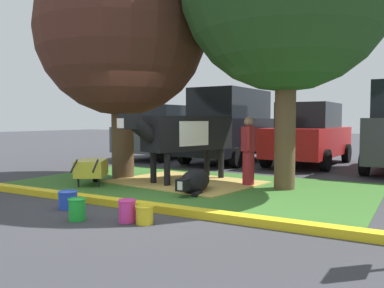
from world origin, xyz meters
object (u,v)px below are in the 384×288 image
(shade_tree_left, at_px, (122,31))
(wheelbarrow, at_px, (92,168))
(bucket_pink, at_px, (127,210))
(sedan_silver, at_px, (167,132))
(person_handler, at_px, (249,150))
(sedan_red, at_px, (309,135))
(calf_lying, at_px, (194,182))
(cow_holstein, at_px, (185,134))
(bucket_green, at_px, (77,209))
(suv_black, at_px, (231,126))
(bucket_blue, at_px, (68,199))
(bucket_yellow, at_px, (145,214))

(shade_tree_left, relative_size, wheelbarrow, 3.84)
(bucket_pink, distance_m, sedan_silver, 9.91)
(person_handler, bearing_deg, bucket_pink, -95.30)
(shade_tree_left, bearing_deg, sedan_red, 58.52)
(calf_lying, relative_size, sedan_red, 0.30)
(cow_holstein, height_order, calf_lying, cow_holstein)
(person_handler, height_order, wheelbarrow, person_handler)
(person_handler, relative_size, sedan_silver, 0.34)
(bucket_green, relative_size, bucket_pink, 1.00)
(cow_holstein, distance_m, bucket_pink, 3.89)
(wheelbarrow, bearing_deg, bucket_pink, -38.08)
(person_handler, xyz_separation_m, sedan_silver, (-5.31, 4.75, 0.16))
(calf_lying, distance_m, sedan_red, 6.43)
(cow_holstein, xyz_separation_m, suv_black, (-1.00, 4.80, 0.12))
(wheelbarrow, height_order, sedan_red, sedan_red)
(shade_tree_left, height_order, person_handler, shade_tree_left)
(sedan_red, bearing_deg, suv_black, -170.82)
(cow_holstein, relative_size, bucket_blue, 9.27)
(sedan_silver, bearing_deg, cow_holstein, -52.51)
(calf_lying, xyz_separation_m, sedan_silver, (-4.68, 6.08, 0.75))
(bucket_green, bearing_deg, calf_lying, 81.18)
(calf_lying, relative_size, wheelbarrow, 0.88)
(calf_lying, xyz_separation_m, bucket_blue, (-1.14, -2.26, -0.09))
(wheelbarrow, relative_size, bucket_yellow, 5.58)
(bucket_pink, bearing_deg, sedan_silver, 120.12)
(wheelbarrow, xyz_separation_m, suv_black, (0.59, 6.23, 0.88))
(bucket_blue, height_order, sedan_red, sedan_red)
(bucket_yellow, relative_size, sedan_silver, 0.06)
(bucket_pink, relative_size, suv_black, 0.07)
(sedan_red, bearing_deg, bucket_yellow, -91.03)
(shade_tree_left, xyz_separation_m, bucket_blue, (1.46, -3.19, -3.51))
(bucket_pink, bearing_deg, cow_holstein, 107.87)
(bucket_yellow, distance_m, sedan_silver, 10.02)
(person_handler, xyz_separation_m, bucket_pink, (-0.35, -3.79, -0.65))
(cow_holstein, xyz_separation_m, bucket_blue, (-0.26, -3.38, -1.00))
(bucket_green, xyz_separation_m, bucket_pink, (0.70, 0.29, 0.00))
(shade_tree_left, height_order, bucket_blue, shade_tree_left)
(bucket_green, height_order, sedan_silver, sedan_silver)
(sedan_silver, distance_m, suv_black, 2.81)
(bucket_pink, distance_m, bucket_yellow, 0.29)
(calf_lying, distance_m, suv_black, 6.30)
(bucket_yellow, bearing_deg, sedan_silver, 121.65)
(bucket_green, bearing_deg, wheelbarrow, 130.03)
(person_handler, bearing_deg, cow_holstein, -172.48)
(cow_holstein, bearing_deg, bucket_yellow, -67.89)
(shade_tree_left, bearing_deg, bucket_blue, -65.41)
(bucket_green, distance_m, sedan_silver, 9.83)
(cow_holstein, bearing_deg, sedan_silver, 127.49)
(wheelbarrow, distance_m, suv_black, 6.32)
(calf_lying, relative_size, bucket_green, 4.09)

